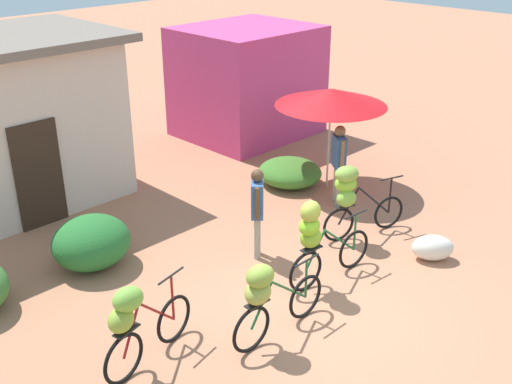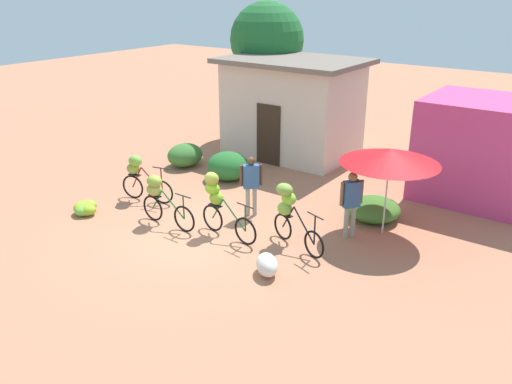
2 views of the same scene
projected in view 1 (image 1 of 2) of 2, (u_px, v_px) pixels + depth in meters
ground_plane at (312, 306)px, 9.23m from camera, size 60.00×60.00×0.00m
shop_pink at (247, 81)px, 15.91m from camera, size 3.20×2.80×2.77m
hedge_bush_front_right at (91, 242)px, 10.13m from camera, size 1.30×1.21×0.87m
hedge_bush_mid at (290, 172)px, 13.25m from camera, size 1.33×1.38×0.54m
market_umbrella at (331, 97)px, 12.50m from camera, size 2.30×2.30×2.13m
bicycle_leftmost at (135, 320)px, 7.67m from camera, size 1.62×0.48×1.28m
bicycle_near_pile at (267, 295)px, 8.19m from camera, size 1.76×0.42×1.25m
bicycle_center_loaded at (317, 237)px, 9.40m from camera, size 1.75×0.37×1.53m
bicycle_by_shop at (352, 194)px, 10.80m from camera, size 1.66×0.71×1.43m
produce_sack at (433, 248)px, 10.39m from camera, size 0.80×0.81×0.44m
person_vendor at (257, 205)px, 10.19m from camera, size 0.44×0.43×1.59m
person_bystander at (339, 157)px, 12.09m from camera, size 0.40×0.48×1.64m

